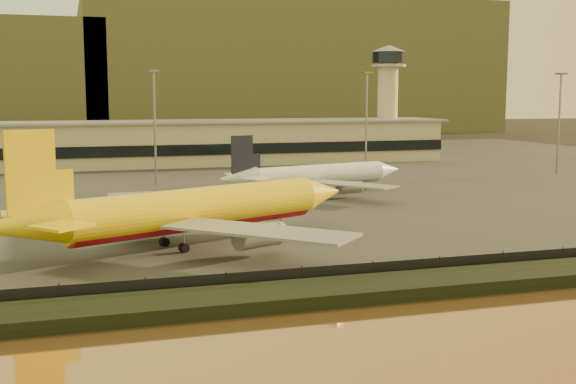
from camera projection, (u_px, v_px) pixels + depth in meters
name	position (u px, v px, depth m)	size (l,w,h in m)	color
ground	(315.00, 259.00, 89.00)	(900.00, 900.00, 0.00)	black
embankment	(370.00, 289.00, 72.80)	(320.00, 7.00, 1.40)	black
tarmac	(190.00, 176.00, 179.02)	(320.00, 220.00, 0.20)	#2D2D2D
perimeter_fence	(355.00, 274.00, 76.51)	(300.00, 0.05, 2.20)	black
terminal_building	(120.00, 145.00, 202.94)	(202.00, 25.00, 12.60)	tan
control_tower	(388.00, 90.00, 230.55)	(11.20, 11.20, 35.50)	tan
apron_light_masts	(269.00, 115.00, 162.33)	(152.20, 12.20, 25.40)	slate
distant_hills	(80.00, 75.00, 401.00)	(470.00, 160.00, 70.00)	#65663B
dhl_cargo_jet	(192.00, 211.00, 95.12)	(51.40, 48.68, 16.12)	yellow
white_narrowbody_jet	(316.00, 176.00, 146.06)	(42.49, 40.66, 12.35)	white
gse_vehicle_yellow	(256.00, 212.00, 118.49)	(3.99, 1.80, 1.80)	yellow
gse_vehicle_white	(130.00, 217.00, 113.24)	(4.31, 1.94, 1.94)	white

